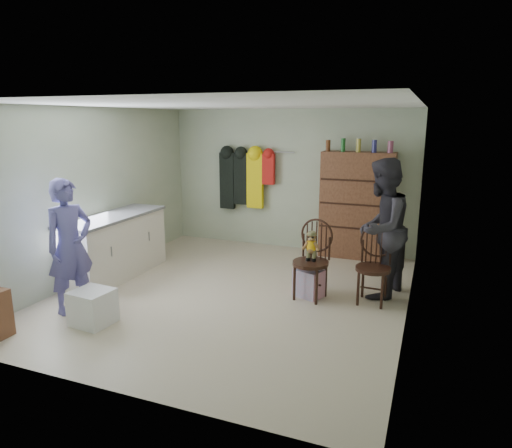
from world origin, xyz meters
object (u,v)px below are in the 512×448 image
at_px(chair_far, 374,262).
at_px(dresser, 356,205).
at_px(counter, 115,246).
at_px(chair_front, 312,254).

distance_m(chair_far, dresser, 2.01).
relative_size(chair_far, dresser, 0.50).
xyz_separation_m(counter, chair_far, (3.75, 0.40, 0.06)).
distance_m(counter, chair_far, 3.77).
xyz_separation_m(counter, dresser, (3.20, 2.30, 0.44)).
bearing_deg(dresser, chair_front, -96.34).
xyz_separation_m(counter, chair_front, (2.97, 0.26, 0.13)).
xyz_separation_m(chair_far, dresser, (-0.55, 1.90, 0.37)).
distance_m(chair_front, chair_far, 0.79).
bearing_deg(chair_far, counter, -171.45).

